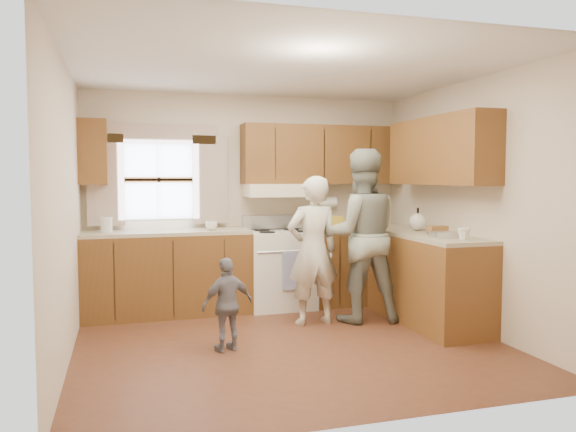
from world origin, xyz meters
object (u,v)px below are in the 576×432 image
object	(u,v)px
stove	(279,268)
child	(228,304)
woman_left	(313,250)
woman_right	(360,235)

from	to	relation	value
stove	child	bearing A→B (deg)	-120.94
stove	child	size ratio (longest dim) A/B	1.29
woman_left	child	world-z (taller)	woman_left
woman_right	stove	bearing A→B (deg)	-42.65
woman_left	woman_right	world-z (taller)	woman_right
stove	child	xyz separation A→B (m)	(-0.88, -1.47, -0.05)
stove	woman_right	xyz separation A→B (m)	(0.66, -0.84, 0.45)
woman_right	child	world-z (taller)	woman_right
woman_left	woman_right	size ratio (longest dim) A/B	0.84
woman_right	child	distance (m)	1.74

